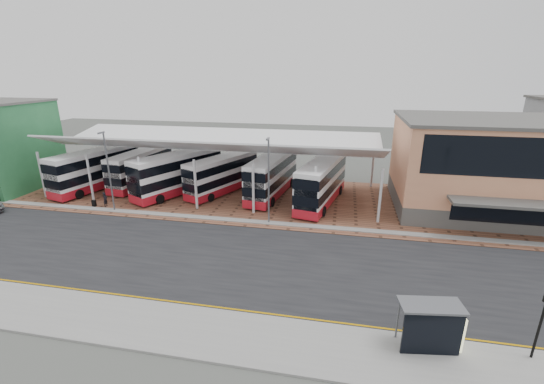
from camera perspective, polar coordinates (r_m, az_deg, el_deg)
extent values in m
plane|color=#444641|center=(29.06, -7.00, -9.46)|extent=(140.00, 140.00, 0.00)
cube|color=black|center=(28.23, -7.63, -10.38)|extent=(120.00, 14.00, 0.02)
cube|color=brown|center=(40.17, 1.44, -1.12)|extent=(72.00, 16.00, 0.06)
cube|color=gray|center=(22.08, -14.66, -19.99)|extent=(120.00, 4.00, 0.14)
cube|color=gray|center=(34.38, -3.82, -4.61)|extent=(120.00, 0.80, 0.14)
cube|color=#BE8500|center=(23.53, -12.49, -17.20)|extent=(120.00, 0.12, 0.01)
cube|color=#BE8500|center=(23.75, -12.19, -16.80)|extent=(120.00, 0.12, 0.01)
cylinder|color=silver|center=(47.37, -32.41, 2.26)|extent=(0.26, 0.26, 5.20)
cylinder|color=silver|center=(55.60, -24.79, 5.21)|extent=(0.26, 0.26, 4.60)
cylinder|color=silver|center=(43.48, -26.64, 1.96)|extent=(0.26, 0.26, 5.20)
cylinder|color=silver|center=(52.33, -19.43, 5.12)|extent=(0.26, 0.26, 4.60)
cylinder|color=silver|center=(40.13, -19.82, 1.59)|extent=(0.26, 0.26, 5.20)
cylinder|color=silver|center=(49.58, -13.41, 4.97)|extent=(0.26, 0.26, 4.60)
cylinder|color=silver|center=(37.44, -11.90, 1.13)|extent=(0.26, 0.26, 5.20)
cylinder|color=silver|center=(47.43, -6.76, 4.74)|extent=(0.26, 0.26, 4.60)
cylinder|color=silver|center=(35.56, -2.95, 0.58)|extent=(0.26, 0.26, 5.20)
cylinder|color=silver|center=(45.96, 0.40, 4.42)|extent=(0.26, 0.26, 4.60)
cylinder|color=silver|center=(34.64, 6.72, -0.03)|extent=(0.26, 0.26, 5.20)
cylinder|color=silver|center=(45.26, 7.90, 4.01)|extent=(0.26, 0.26, 4.60)
cylinder|color=silver|center=(34.75, 16.62, -0.65)|extent=(0.26, 0.26, 5.20)
cylinder|color=silver|center=(45.34, 15.49, 3.52)|extent=(0.26, 0.26, 4.60)
cube|color=silver|center=(38.54, -10.98, 7.07)|extent=(37.00, 4.95, 1.95)
cube|color=silver|center=(43.71, -8.23, 8.31)|extent=(37.00, 7.12, 1.43)
cube|color=#4F4D4A|center=(42.88, 30.57, -1.28)|extent=(18.00, 12.00, 1.80)
cube|color=tan|center=(41.76, 31.58, 4.53)|extent=(18.00, 12.00, 7.20)
cube|color=black|center=(36.14, 34.95, 4.39)|extent=(16.00, 0.25, 3.40)
cube|color=black|center=(37.32, 33.62, -2.58)|extent=(10.00, 0.25, 2.20)
cube|color=#4F4D4A|center=(36.04, 34.55, -1.57)|extent=(11.00, 2.40, 0.25)
cube|color=#4F4D4A|center=(41.19, 32.45, 9.51)|extent=(18.40, 12.40, 0.30)
cube|color=#2D7441|center=(52.83, -35.83, 5.76)|extent=(6.20, 10.00, 10.00)
cube|color=#4F4D4A|center=(52.23, -36.90, 11.18)|extent=(6.40, 10.20, 0.25)
cylinder|color=#5A5D62|center=(39.08, -24.18, 2.74)|extent=(0.16, 0.16, 8.00)
cube|color=#5A5D62|center=(38.05, -25.24, 8.41)|extent=(0.15, 0.90, 0.15)
cylinder|color=#5A5D62|center=(32.66, -0.53, 1.52)|extent=(0.16, 0.16, 8.00)
cube|color=#5A5D62|center=(31.42, -0.66, 8.35)|extent=(0.15, 0.90, 0.15)
cube|color=white|center=(47.92, -25.89, 3.37)|extent=(5.27, 11.51, 4.39)
cube|color=#B31522|center=(48.37, -25.59, 1.33)|extent=(5.32, 11.56, 0.92)
cube|color=black|center=(48.03, -25.81, 2.84)|extent=(5.32, 11.56, 0.97)
cube|color=black|center=(47.66, -26.09, 4.73)|extent=(5.32, 11.56, 0.97)
cube|color=black|center=(44.86, -31.30, 1.42)|extent=(2.25, 0.67, 3.68)
cylinder|color=black|center=(47.40, -29.85, 0.14)|extent=(0.53, 1.06, 1.02)
cylinder|color=black|center=(45.37, -27.99, -0.30)|extent=(0.53, 1.06, 1.02)
cylinder|color=black|center=(51.54, -23.43, 2.44)|extent=(0.53, 1.06, 1.02)
cylinder|color=black|center=(49.68, -21.48, 2.12)|extent=(0.53, 1.06, 1.02)
cube|color=white|center=(47.27, -19.86, 3.69)|extent=(3.33, 10.42, 4.00)
cube|color=#B31522|center=(47.69, -19.65, 1.80)|extent=(3.37, 10.46, 0.84)
cube|color=black|center=(47.38, -19.80, 3.20)|extent=(3.37, 10.46, 0.88)
cube|color=black|center=(47.03, -20.00, 4.94)|extent=(3.37, 10.46, 0.88)
cube|color=black|center=(43.50, -23.74, 1.83)|extent=(2.09, 0.30, 3.35)
cylinder|color=black|center=(46.00, -23.17, 0.58)|extent=(0.35, 0.95, 0.93)
cylinder|color=black|center=(44.57, -20.86, 0.32)|extent=(0.35, 0.95, 0.93)
cylinder|color=black|center=(50.93, -18.55, 2.79)|extent=(0.35, 0.95, 0.93)
cylinder|color=black|center=(49.64, -16.35, 2.61)|extent=(0.35, 0.95, 0.93)
cube|color=white|center=(42.79, -14.58, 3.01)|extent=(7.24, 11.23, 4.40)
cube|color=#B31522|center=(43.29, -14.38, 0.74)|extent=(7.30, 11.28, 0.92)
cube|color=black|center=(42.92, -14.53, 2.42)|extent=(7.30, 11.28, 0.97)
cube|color=black|center=(42.50, -14.70, 4.54)|extent=(7.30, 11.28, 0.97)
cube|color=black|center=(39.80, -20.81, 1.05)|extent=(2.11, 1.10, 3.68)
cylinder|color=black|center=(42.37, -19.23, -0.35)|extent=(0.71, 1.04, 1.02)
cylinder|color=black|center=(40.35, -17.19, -1.08)|extent=(0.71, 1.04, 1.02)
cylinder|color=black|center=(46.45, -11.92, 1.95)|extent=(0.71, 1.04, 1.02)
cylinder|color=black|center=(44.61, -9.75, 1.39)|extent=(0.71, 1.04, 1.02)
cube|color=white|center=(42.18, -7.80, 2.87)|extent=(6.14, 10.16, 3.94)
cube|color=#B31522|center=(42.64, -7.70, 0.79)|extent=(6.19, 10.21, 0.83)
cube|color=black|center=(42.29, -7.77, 2.33)|extent=(6.19, 10.21, 0.87)
cube|color=black|center=(41.90, -7.86, 4.26)|extent=(6.19, 10.21, 0.87)
cube|color=black|center=(38.84, -12.75, 1.04)|extent=(1.93, 0.91, 3.30)
cylinder|color=black|center=(41.29, -11.88, -0.25)|extent=(0.60, 0.94, 0.92)
cylinder|color=black|center=(39.72, -9.59, -0.87)|extent=(0.60, 0.94, 0.92)
cylinder|color=black|center=(45.70, -6.04, 1.91)|extent=(0.60, 0.94, 0.92)
cylinder|color=black|center=(44.29, -3.79, 1.42)|extent=(0.60, 0.94, 0.92)
cube|color=white|center=(40.78, 0.01, 2.77)|extent=(4.02, 11.19, 4.28)
cube|color=#B31522|center=(41.30, 0.01, 0.45)|extent=(4.07, 11.24, 0.90)
cube|color=black|center=(40.91, 0.01, 2.17)|extent=(4.07, 11.24, 0.95)
cube|color=black|center=(40.48, 0.01, 4.33)|extent=(4.07, 11.24, 0.95)
cube|color=black|center=(35.97, -2.87, 0.37)|extent=(2.23, 0.42, 3.58)
cylinder|color=black|center=(38.69, -3.46, -1.11)|extent=(0.42, 1.02, 1.00)
cylinder|color=black|center=(37.84, 0.02, -1.54)|extent=(0.42, 1.02, 1.00)
cylinder|color=black|center=(44.89, 0.00, 1.75)|extent=(0.42, 1.02, 1.00)
cylinder|color=black|center=(44.16, 3.05, 1.44)|extent=(0.42, 1.02, 1.00)
cube|color=white|center=(38.56, 7.80, 1.70)|extent=(4.72, 11.38, 4.34)
cube|color=#B31522|center=(39.11, 7.69, -0.78)|extent=(4.77, 11.42, 0.91)
cube|color=black|center=(38.70, 7.77, 1.05)|extent=(4.77, 11.42, 0.96)
cube|color=black|center=(38.24, 7.87, 3.36)|extent=(4.77, 11.42, 0.96)
cube|color=black|center=(33.58, 5.27, -0.99)|extent=(2.24, 0.56, 3.63)
cylinder|color=black|center=(36.31, 4.24, -2.47)|extent=(0.48, 1.04, 1.01)
cylinder|color=black|center=(35.65, 8.08, -3.03)|extent=(0.48, 1.04, 1.01)
cylinder|color=black|center=(42.72, 7.34, 0.72)|extent=(0.48, 1.04, 1.01)
cylinder|color=black|center=(42.16, 10.63, 0.29)|extent=(0.48, 1.04, 1.01)
imported|color=black|center=(41.45, -24.68, -1.07)|extent=(0.41, 0.59, 1.56)
cube|color=black|center=(42.18, -26.13, -1.60)|extent=(0.39, 0.28, 0.67)
cube|color=black|center=(20.67, 23.83, -19.73)|extent=(2.87, 0.52, 2.40)
cube|color=#5A5D62|center=(20.38, 23.74, -15.97)|extent=(3.25, 1.86, 0.12)
cylinder|color=#5A5D62|center=(21.12, 19.14, -18.17)|extent=(0.11, 0.11, 2.40)
cylinder|color=#5A5D62|center=(21.99, 26.22, -17.55)|extent=(0.11, 0.11, 2.40)
cube|color=beige|center=(21.73, 27.24, -18.67)|extent=(0.29, 1.07, 1.92)
cylinder|color=black|center=(22.69, 36.31, -17.09)|extent=(0.15, 0.15, 3.19)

